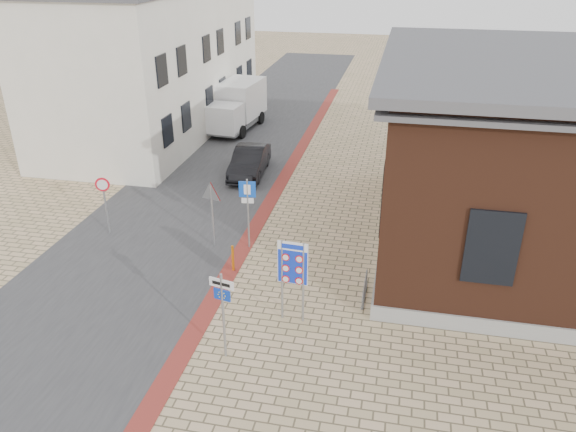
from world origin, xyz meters
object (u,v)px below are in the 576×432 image
Objects in this scene: essen_sign at (223,303)px; parking_sign at (248,201)px; sedan at (250,161)px; bollard at (233,258)px; box_truck at (236,106)px; border_sign at (293,265)px.

parking_sign reaches higher than essen_sign.
sedan reaches higher than bollard.
box_truck reaches higher than border_sign.
border_sign is 2.48m from essen_sign.
border_sign is at bearing -72.20° from sedan.
parking_sign is (-2.45, 4.00, -0.01)m from border_sign.
box_truck reaches higher than parking_sign.
sedan is at bearing 101.81° from bollard.
box_truck is at bearing 115.04° from border_sign.
border_sign is at bearing -42.11° from bollard.
box_truck is at bearing 117.61° from essen_sign.
sedan is at bearing 98.03° from parking_sign.
bollard is at bearing -100.31° from parking_sign.
border_sign is (7.14, -18.18, 0.47)m from box_truck.
essen_sign is (2.93, -13.07, 1.07)m from sedan.
border_sign is at bearing 65.90° from essen_sign.
parking_sign is (-1.00, 6.00, 0.13)m from essen_sign.
border_sign is at bearing -65.70° from parking_sign.
sedan is at bearing 114.51° from essen_sign.
sedan is 0.75× the size of box_truck.
sedan is 1.56× the size of essen_sign.
essen_sign is at bearing -68.23° from box_truck.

